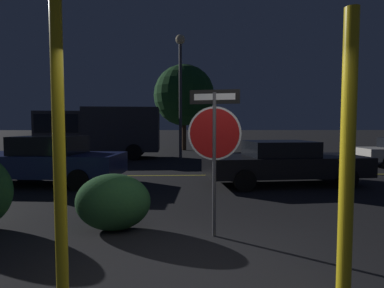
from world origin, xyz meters
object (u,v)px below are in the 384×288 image
yellow_pole_left (59,131)px  hedge_bush_2 (113,202)px  yellow_pole_right (347,161)px  stop_sign (214,135)px  passing_car_2 (283,162)px  street_lamp (180,74)px  tree_0 (184,95)px  delivery_truck (98,130)px  passing_car_1 (47,160)px

yellow_pole_left → hedge_bush_2: 2.43m
yellow_pole_left → yellow_pole_right: 2.79m
stop_sign → passing_car_2: 5.03m
street_lamp → tree_0: (0.26, 6.08, -0.47)m
delivery_truck → stop_sign: bearing=-159.0°
yellow_pole_right → street_lamp: 13.52m
passing_car_1 → tree_0: tree_0 is taller
yellow_pole_left → passing_car_1: yellow_pole_left is taller
hedge_bush_2 → yellow_pole_right: bearing=-39.8°
yellow_pole_left → street_lamp: 13.24m
stop_sign → passing_car_1: (-4.59, 4.49, -0.90)m
passing_car_1 → street_lamp: bearing=-26.1°
yellow_pole_left → street_lamp: bearing=84.8°
stop_sign → hedge_bush_2: stop_sign is taller
tree_0 → stop_sign: bearing=-89.0°
yellow_pole_left → delivery_truck: yellow_pole_left is taller
yellow_pole_left → yellow_pole_right: (2.77, -0.17, -0.28)m
yellow_pole_left → delivery_truck: (-3.36, 13.61, -0.15)m
street_lamp → yellow_pole_right: bearing=-83.0°
hedge_bush_2 → street_lamp: bearing=84.0°
yellow_pole_right → street_lamp: street_lamp is taller
delivery_truck → tree_0: 7.59m
stop_sign → yellow_pole_right: yellow_pole_right is taller
delivery_truck → passing_car_2: bearing=-137.2°
hedge_bush_2 → tree_0: 17.30m
yellow_pole_left → passing_car_1: 6.94m
yellow_pole_left → street_lamp: street_lamp is taller
yellow_pole_right → passing_car_1: 8.57m
delivery_truck → street_lamp: (4.52, -0.71, 2.90)m
yellow_pole_right → passing_car_1: (-5.64, 6.41, -0.70)m
hedge_bush_2 → tree_0: tree_0 is taller
stop_sign → passing_car_2: (2.56, 4.23, -0.96)m
yellow_pole_left → tree_0: tree_0 is taller
street_lamp → tree_0: bearing=87.6°
yellow_pole_left → yellow_pole_right: bearing=-3.6°
street_lamp → passing_car_1: bearing=-121.2°
yellow_pole_right → passing_car_1: yellow_pole_right is taller
delivery_truck → passing_car_1: bearing=-178.4°
stop_sign → delivery_truck: delivery_truck is taller
yellow_pole_left → passing_car_2: size_ratio=0.69×
passing_car_2 → hedge_bush_2: bearing=-52.0°
yellow_pole_right → delivery_truck: bearing=114.0°
delivery_truck → tree_0: tree_0 is taller
stop_sign → passing_car_1: 6.48m
hedge_bush_2 → tree_0: bearing=85.3°
yellow_pole_left → tree_0: 19.17m
yellow_pole_left → street_lamp: (1.16, 12.90, 2.75)m
yellow_pole_left → stop_sign: bearing=45.6°
yellow_pole_right → tree_0: bearing=94.0°
hedge_bush_2 → yellow_pole_left: bearing=-91.0°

